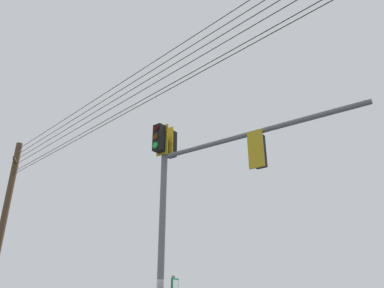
{
  "coord_description": "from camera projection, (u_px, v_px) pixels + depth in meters",
  "views": [
    {
      "loc": [
        -9.86,
        5.34,
        2.16
      ],
      "look_at": [
        -1.79,
        -0.45,
        6.36
      ],
      "focal_mm": 32.94,
      "sensor_mm": 36.0,
      "label": 1
    }
  ],
  "objects": [
    {
      "name": "signal_mast_assembly",
      "position": [
        190.0,
        182.0,
        10.36
      ],
      "size": [
        6.12,
        2.52,
        7.25
      ],
      "color": "slate",
      "rests_on": "ground"
    },
    {
      "name": "utility_pole_wooden",
      "position": [
        2.0,
        230.0,
        19.48
      ],
      "size": [
        1.81,
        0.65,
        10.57
      ],
      "color": "#4C3823",
      "rests_on": "ground"
    },
    {
      "name": "overhead_wire_span",
      "position": [
        194.0,
        56.0,
        11.71
      ],
      "size": [
        28.91,
        5.44,
        1.78
      ],
      "color": "black"
    }
  ]
}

